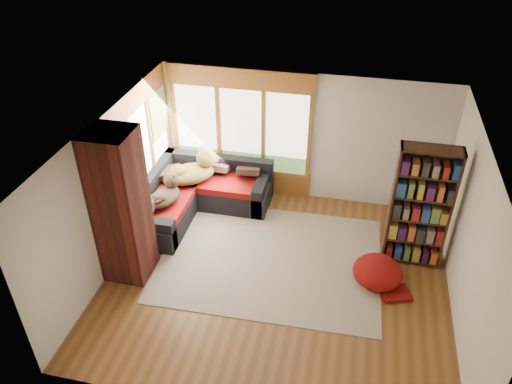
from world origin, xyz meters
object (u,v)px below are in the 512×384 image
at_px(area_rug, 270,258).
at_px(sectional_sofa, 195,192).
at_px(bookshelf, 420,208).
at_px(pouf, 378,271).
at_px(dog_tan, 194,169).
at_px(dog_brindle, 166,193).
at_px(brick_chimney, 121,207).

bearing_deg(area_rug, sectional_sofa, 144.31).
height_order(bookshelf, pouf, bookshelf).
bearing_deg(pouf, area_rug, 174.48).
distance_m(pouf, dog_tan, 3.89).
distance_m(area_rug, pouf, 1.81).
xyz_separation_m(sectional_sofa, dog_tan, (0.01, 0.02, 0.51)).
distance_m(bookshelf, dog_brindle, 4.37).
distance_m(sectional_sofa, bookshelf, 4.24).
height_order(sectional_sofa, dog_tan, dog_tan).
relative_size(bookshelf, dog_tan, 1.94).
bearing_deg(pouf, brick_chimney, -171.43).
distance_m(brick_chimney, dog_tan, 2.17).
xyz_separation_m(brick_chimney, dog_brindle, (0.19, 1.29, -0.56)).
bearing_deg(bookshelf, pouf, -128.52).
xyz_separation_m(area_rug, pouf, (1.79, -0.17, 0.22)).
distance_m(brick_chimney, dog_brindle, 1.42).
height_order(brick_chimney, dog_brindle, brick_chimney).
relative_size(area_rug, dog_brindle, 4.58).
xyz_separation_m(area_rug, dog_tan, (-1.76, 1.29, 0.81)).
height_order(brick_chimney, area_rug, brick_chimney).
bearing_deg(dog_brindle, sectional_sofa, -7.52).
relative_size(dog_tan, dog_brindle, 1.39).
height_order(brick_chimney, dog_tan, brick_chimney).
bearing_deg(dog_brindle, bookshelf, -78.71).
bearing_deg(dog_tan, bookshelf, -47.42).
height_order(bookshelf, dog_tan, bookshelf).
relative_size(bookshelf, pouf, 2.76).
distance_m(brick_chimney, pouf, 4.19).
xyz_separation_m(dog_tan, dog_brindle, (-0.27, -0.78, -0.07)).
height_order(sectional_sofa, area_rug, sectional_sofa).
distance_m(pouf, dog_brindle, 3.92).
bearing_deg(pouf, sectional_sofa, 157.93).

